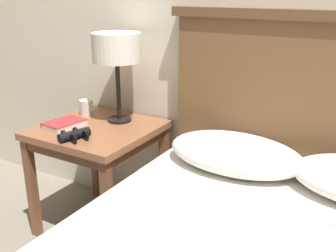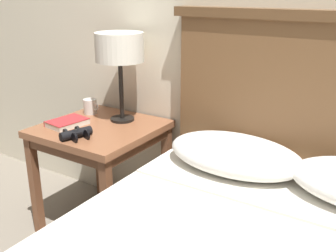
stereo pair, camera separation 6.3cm
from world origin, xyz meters
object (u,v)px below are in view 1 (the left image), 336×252
nightstand (98,141)px  table_lamp (117,50)px  binoculars_pair (75,135)px  book_on_nightstand (64,124)px  coffee_mug (87,107)px

nightstand → table_lamp: 0.49m
nightstand → binoculars_pair: size_ratio=3.63×
book_on_nightstand → coffee_mug: size_ratio=2.08×
nightstand → coffee_mug: bearing=144.8°
book_on_nightstand → binoculars_pair: size_ratio=1.30×
nightstand → book_on_nightstand: size_ratio=2.80×
book_on_nightstand → coffee_mug: bearing=99.9°
table_lamp → binoculars_pair: (-0.02, -0.33, -0.36)m
binoculars_pair → coffee_mug: 0.39m
nightstand → table_lamp: bearing=71.8°
nightstand → book_on_nightstand: (-0.15, -0.09, 0.09)m
table_lamp → book_on_nightstand: bearing=-131.1°
book_on_nightstand → binoculars_pair: (0.18, -0.11, 0.01)m
nightstand → coffee_mug: coffee_mug is taller
table_lamp → binoculars_pair: 0.49m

